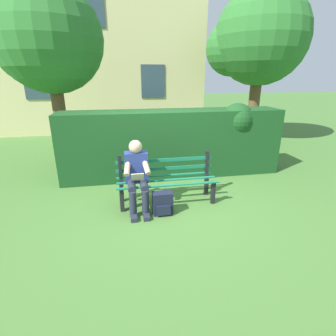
{
  "coord_description": "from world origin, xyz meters",
  "views": [
    {
      "loc": [
        0.74,
        4.1,
        2.14
      ],
      "look_at": [
        0.0,
        0.1,
        0.69
      ],
      "focal_mm": 27.49,
      "sensor_mm": 36.0,
      "label": 1
    }
  ],
  "objects": [
    {
      "name": "building_facade",
      "position": [
        1.5,
        -7.82,
        3.49
      ],
      "size": [
        8.27,
        3.29,
        6.98
      ],
      "color": "beige",
      "rests_on": "ground"
    },
    {
      "name": "person_seated",
      "position": [
        0.52,
        0.1,
        0.62
      ],
      "size": [
        0.44,
        0.73,
        1.17
      ],
      "color": "navy",
      "rests_on": "ground"
    },
    {
      "name": "hedge_backdrop",
      "position": [
        -0.41,
        -1.38,
        0.77
      ],
      "size": [
        4.82,
        0.87,
        1.59
      ],
      "color": "#19471E",
      "rests_on": "ground"
    },
    {
      "name": "backpack",
      "position": [
        0.14,
        0.39,
        0.19
      ],
      "size": [
        0.32,
        0.25,
        0.38
      ],
      "color": "#191E33",
      "rests_on": "ground"
    },
    {
      "name": "ground",
      "position": [
        0.0,
        0.0,
        0.0
      ],
      "size": [
        60.0,
        60.0,
        0.0
      ],
      "primitive_type": "plane",
      "color": "#477533"
    },
    {
      "name": "tree",
      "position": [
        2.3,
        -2.73,
        2.87
      ],
      "size": [
        2.51,
        2.39,
        4.13
      ],
      "color": "brown",
      "rests_on": "ground"
    },
    {
      "name": "park_bench",
      "position": [
        0.0,
        -0.07,
        0.42
      ],
      "size": [
        1.74,
        0.53,
        0.85
      ],
      "color": "black",
      "rests_on": "ground"
    },
    {
      "name": "tree_far",
      "position": [
        -3.61,
        -4.21,
        3.21
      ],
      "size": [
        3.05,
        2.9,
        4.73
      ],
      "color": "brown",
      "rests_on": "ground"
    }
  ]
}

